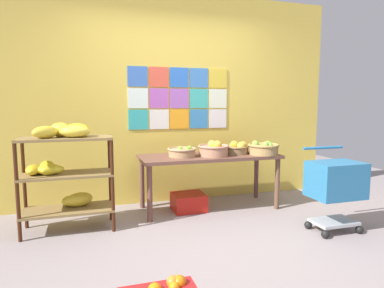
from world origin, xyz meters
name	(u,v)px	position (x,y,z in m)	size (l,w,h in m)	color
ground	(212,245)	(0.00, 0.00, 0.00)	(9.07, 9.07, 0.00)	gray
back_wall_with_art	(171,99)	(0.00, 1.56, 1.37)	(4.58, 0.07, 2.74)	gold
banana_shelf_unit	(65,167)	(-1.30, 0.83, 0.67)	(0.91, 0.46, 1.12)	#3D1C0D
display_table	(209,161)	(0.36, 1.06, 0.60)	(1.72, 0.66, 0.68)	brown
fruit_basket_right	(182,152)	(0.01, 1.04, 0.74)	(0.35, 0.35, 0.13)	tan
fruit_basket_back_right	(235,148)	(0.72, 1.08, 0.74)	(0.37, 0.37, 0.16)	olive
fruit_basket_left	(263,148)	(1.02, 0.90, 0.76)	(0.39, 0.39, 0.17)	#A5814C
fruit_basket_back_left	(214,149)	(0.38, 0.96, 0.76)	(0.38, 0.38, 0.20)	#AE7B5B
produce_crate_under_table	(189,202)	(0.09, 1.06, 0.10)	(0.39, 0.36, 0.21)	red
shopping_cart	(336,183)	(1.33, -0.04, 0.51)	(0.51, 0.41, 0.86)	black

